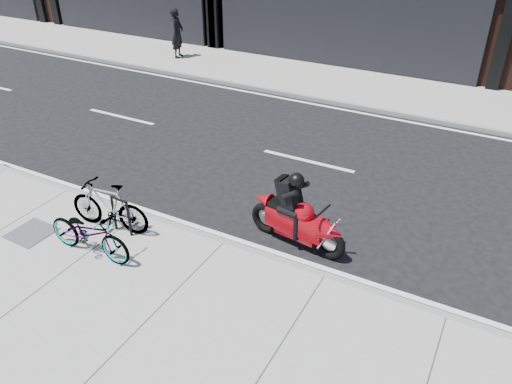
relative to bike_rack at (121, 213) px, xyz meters
The scene contains 9 objects.
ground 3.25m from the bike_rack, 54.47° to the left, with size 120.00×120.00×0.00m, color black.
sidewalk_near 3.08m from the bike_rack, 52.28° to the right, with size 60.00×6.00×0.13m, color gray.
sidewalk_far 10.53m from the bike_rack, 79.83° to the left, with size 60.00×3.50×0.13m, color gray.
bike_rack is the anchor object (origin of this frame).
bicycle_front 0.78m from the bike_rack, 92.72° to the right, with size 0.61×1.74×0.92m, color gray.
bicycle_rear 0.29m from the bike_rack, behind, with size 0.48×1.68×1.01m, color gray.
motorcycle 3.36m from the bike_rack, 23.88° to the left, with size 2.03×0.68×1.51m.
pedestrian 11.83m from the bike_rack, 120.72° to the left, with size 0.68×0.44×1.85m, color black.
utility_grate 1.82m from the bike_rack, 150.53° to the right, with size 0.75×0.75×0.01m, color #454547.
Camera 1 is at (4.06, -8.25, 5.71)m, focal length 35.00 mm.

